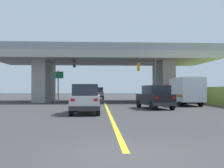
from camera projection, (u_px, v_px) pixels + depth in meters
name	position (u px, v px, depth m)	size (l,w,h in m)	color
ground	(104.00, 102.00, 35.45)	(160.00, 160.00, 0.00)	#353538
overpass_bridge	(104.00, 65.00, 35.56)	(28.78, 10.59, 7.25)	#A8A59E
lane_divider_stripe	(108.00, 111.00, 19.65)	(0.20, 25.89, 0.01)	yellow
suv_lead	(86.00, 99.00, 17.89)	(1.96, 4.33, 2.02)	silver
suv_crossing	(155.00, 97.00, 22.35)	(2.71, 4.69, 2.02)	black
box_truck	(184.00, 91.00, 27.46)	(2.33, 6.80, 2.86)	red
sedan_oncoming	(98.00, 93.00, 43.51)	(1.97, 4.76, 2.02)	silver
traffic_signal_nearside	(149.00, 75.00, 30.88)	(2.29, 0.36, 5.36)	#56595E
traffic_signal_farside	(61.00, 72.00, 31.22)	(2.59, 0.36, 6.09)	#56595E
highway_sign	(58.00, 79.00, 32.85)	(1.35, 0.17, 4.12)	slate
semi_truck_distant	(89.00, 90.00, 59.93)	(2.33, 7.38, 2.87)	silver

